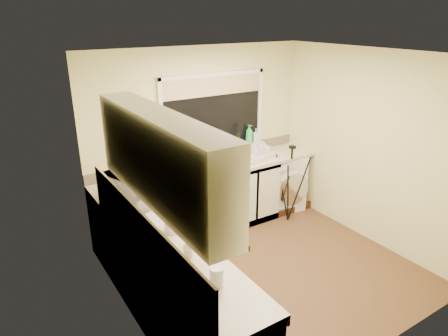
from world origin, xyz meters
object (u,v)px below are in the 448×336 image
Objects in this scene: steel_jar at (155,237)px; dish_rack at (259,156)px; washing_machine at (280,181)px; plant_c at (219,141)px; plant_b at (202,144)px; glass_jug at (216,276)px; cup_left at (189,251)px; kettle at (172,222)px; laptop at (188,171)px; tripod at (290,184)px; cup_back at (266,149)px; plant_d at (234,139)px; soap_bottle_clear at (256,135)px; microwave at (133,188)px; soap_bottle_green at (249,134)px.

dish_rack is at bearing 31.05° from steel_jar.
washing_machine is 1.24m from plant_c.
plant_b reaches higher than plant_c.
cup_left is at bearing 89.19° from glass_jug.
washing_machine is 4.32× the size of kettle.
glass_jug is at bearing -93.92° from laptop.
plant_c reaches higher than tripod.
cup_back is at bearing 31.61° from kettle.
kettle is at bearing -139.01° from plant_d.
plant_d is (-0.71, 0.21, 0.73)m from washing_machine.
plant_b is 0.91m from soap_bottle_clear.
microwave is 1.41m from plant_b.
plant_d reaches higher than tripod.
kettle reaches higher than cup_back.
soap_bottle_green reaches higher than glass_jug.
plant_b is at bearing -178.62° from soap_bottle_green.
plant_d is (1.76, 0.67, 0.09)m from microwave.
tripod reaches higher than glass_jug.
microwave is at bearing -162.62° from soap_bottle_clear.
washing_machine is 0.47m from tripod.
dish_rack is 2.06m from microwave.
soap_bottle_clear is at bearing 131.60° from cup_back.
washing_machine is 3.03m from cup_left.
microwave is at bearing -166.31° from cup_back.
plant_d is at bearing 2.41° from plant_c.
microwave reaches higher than dish_rack.
soap_bottle_clear reaches higher than steel_jar.
dish_rack reaches higher than washing_machine.
washing_machine is 2.00× the size of dish_rack.
glass_jug is 2.95m from plant_d.
kettle is at bearing -128.62° from plant_b.
tripod is 2.35m from microwave.
plant_b is 0.53m from plant_d.
microwave reaches higher than laptop.
plant_b is at bearing 48.26° from steel_jar.
glass_jug is 0.76× the size of soap_bottle_clear.
steel_jar is (-2.42, -0.91, 0.38)m from tripod.
microwave is at bearing -160.92° from washing_machine.
plant_c is at bearing 163.20° from tripod.
kettle is 1.29× the size of glass_jug.
steel_jar is 0.89m from microwave.
soap_bottle_green is at bearing -91.93° from microwave.
soap_bottle_green is (-0.44, 0.22, 0.76)m from washing_machine.
soap_bottle_green is at bearing 176.58° from soap_bottle_clear.
kettle reaches higher than washing_machine.
soap_bottle_clear is (0.13, 0.25, 0.22)m from dish_rack.
steel_jar is 2.77m from cup_back.
kettle is at bearing -161.21° from dish_rack.
plant_d is at bearing 171.68° from washing_machine.
laptop reaches higher than glass_jug.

